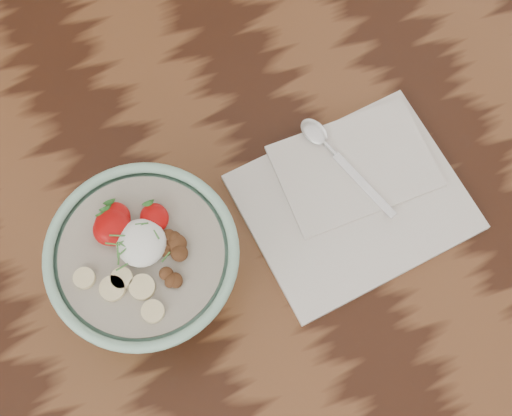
% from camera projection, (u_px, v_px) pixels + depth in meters
% --- Properties ---
extents(table, '(1.60, 0.90, 0.75)m').
position_uv_depth(table, '(286.00, 194.00, 0.96)').
color(table, black).
rests_on(table, ground).
extents(breakfast_bowl, '(0.20, 0.20, 0.13)m').
position_uv_depth(breakfast_bowl, '(147.00, 264.00, 0.77)').
color(breakfast_bowl, '#8DBEA6').
rests_on(breakfast_bowl, table).
extents(napkin, '(0.27, 0.22, 0.02)m').
position_uv_depth(napkin, '(354.00, 195.00, 0.86)').
color(napkin, silver).
rests_on(napkin, table).
extents(spoon, '(0.06, 0.16, 0.01)m').
position_uv_depth(spoon, '(326.00, 145.00, 0.87)').
color(spoon, silver).
rests_on(spoon, napkin).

